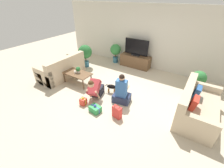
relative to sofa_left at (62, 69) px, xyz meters
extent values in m
plane|color=beige|center=(2.40, 0.10, -0.31)|extent=(16.00, 16.00, 0.00)
cube|color=beige|center=(2.40, 2.73, 0.99)|extent=(8.40, 0.06, 2.60)
cube|color=#C6B293|center=(-0.05, 0.00, -0.08)|extent=(0.89, 1.80, 0.45)
cube|color=#C6B293|center=(0.30, 0.00, 0.36)|extent=(0.20, 1.80, 0.42)
cube|color=#C6B293|center=(-0.05, 0.82, 0.01)|extent=(0.89, 0.16, 0.63)
cube|color=#C6B293|center=(-0.05, -0.82, 0.01)|extent=(0.89, 0.16, 0.63)
cube|color=#288E6B|center=(0.09, 0.00, 0.30)|extent=(0.18, 0.34, 0.32)
cube|color=#C6B293|center=(4.85, 0.35, -0.08)|extent=(0.89, 1.80, 0.45)
cube|color=#C6B293|center=(4.51, 0.35, 0.36)|extent=(0.20, 1.80, 0.42)
cube|color=#C6B293|center=(4.85, -0.47, 0.01)|extent=(0.89, 0.16, 0.63)
cube|color=#C6B293|center=(4.85, 1.17, 0.01)|extent=(0.89, 0.16, 0.63)
cube|color=red|center=(4.71, 0.07, 0.30)|extent=(0.18, 0.34, 0.32)
cube|color=#3366AD|center=(4.71, 0.64, 0.30)|extent=(0.18, 0.34, 0.32)
cube|color=brown|center=(0.88, -0.06, 0.11)|extent=(1.07, 0.55, 0.03)
cylinder|color=brown|center=(0.41, -0.28, -0.11)|extent=(0.04, 0.04, 0.40)
cylinder|color=brown|center=(1.36, -0.28, -0.11)|extent=(0.04, 0.04, 0.40)
cylinder|color=brown|center=(0.41, 0.15, -0.11)|extent=(0.04, 0.04, 0.40)
cylinder|color=brown|center=(1.36, 0.15, -0.11)|extent=(0.04, 0.04, 0.40)
cube|color=brown|center=(2.04, 2.44, -0.04)|extent=(1.35, 0.45, 0.54)
cube|color=black|center=(2.04, 2.44, 0.26)|extent=(0.38, 0.20, 0.05)
cube|color=black|center=(2.04, 2.44, 0.62)|extent=(1.07, 0.03, 0.67)
cylinder|color=#A36042|center=(4.65, 1.60, -0.19)|extent=(0.25, 0.25, 0.23)
cylinder|color=brown|center=(4.65, 1.60, -0.01)|extent=(0.04, 0.04, 0.14)
sphere|color=#337F3D|center=(4.65, 1.60, 0.26)|extent=(0.47, 0.47, 0.47)
cylinder|color=#336B84|center=(0.15, 1.25, -0.17)|extent=(0.25, 0.25, 0.27)
cylinder|color=brown|center=(0.15, 1.25, 0.05)|extent=(0.04, 0.04, 0.18)
sphere|color=#286B33|center=(0.15, 1.25, 0.39)|extent=(0.59, 0.59, 0.59)
cylinder|color=#336B84|center=(1.02, 2.39, -0.17)|extent=(0.24, 0.24, 0.28)
cylinder|color=brown|center=(1.02, 2.39, 0.05)|extent=(0.04, 0.04, 0.15)
sphere|color=#337F3D|center=(1.02, 2.39, 0.33)|extent=(0.50, 0.50, 0.50)
cube|color=#23232D|center=(1.95, -0.22, -0.17)|extent=(0.39, 0.50, 0.28)
cube|color=#AD3338|center=(2.03, -0.51, 0.13)|extent=(0.45, 0.58, 0.48)
sphere|color=tan|center=(2.08, -0.69, 0.35)|extent=(0.19, 0.19, 0.19)
sphere|color=#472D19|center=(2.08, -0.69, 0.38)|extent=(0.17, 0.17, 0.17)
cylinder|color=tan|center=(1.92, -0.64, -0.06)|extent=(0.13, 0.28, 0.42)
cylinder|color=tan|center=(2.20, -0.56, -0.06)|extent=(0.13, 0.28, 0.42)
cube|color=#283351|center=(2.80, -0.14, -0.19)|extent=(0.58, 0.49, 0.24)
cube|color=#3366AD|center=(2.82, -0.20, 0.20)|extent=(0.35, 0.26, 0.54)
sphere|color=tan|center=(2.81, -0.19, 0.55)|extent=(0.18, 0.18, 0.18)
sphere|color=black|center=(2.82, -0.20, 0.58)|extent=(0.16, 0.16, 0.16)
cylinder|color=tan|center=(2.90, 0.03, 0.12)|extent=(0.10, 0.27, 0.06)
cylinder|color=tan|center=(2.65, -0.02, 0.12)|extent=(0.10, 0.27, 0.06)
ellipsoid|color=black|center=(2.28, 0.10, -0.08)|extent=(0.34, 0.22, 0.15)
sphere|color=black|center=(2.46, 0.15, -0.04)|extent=(0.12, 0.12, 0.12)
sphere|color=olive|center=(2.51, 0.17, -0.05)|extent=(0.06, 0.06, 0.06)
cylinder|color=black|center=(2.10, 0.04, -0.05)|extent=(0.09, 0.05, 0.09)
cylinder|color=olive|center=(2.39, 0.09, -0.23)|extent=(0.03, 0.03, 0.16)
cylinder|color=olive|center=(2.36, 0.16, -0.23)|extent=(0.03, 0.03, 0.16)
cylinder|color=olive|center=(2.19, 0.03, -0.23)|extent=(0.03, 0.03, 0.16)
cylinder|color=olive|center=(2.17, 0.10, -0.23)|extent=(0.03, 0.03, 0.16)
cube|color=#2D934C|center=(2.41, -0.96, -0.22)|extent=(0.34, 0.28, 0.18)
cube|color=#3D51BC|center=(2.41, -0.96, -0.22)|extent=(0.32, 0.07, 0.18)
sphere|color=#3D51BC|center=(2.41, -0.96, -0.11)|extent=(0.08, 0.08, 0.08)
cube|color=red|center=(1.91, -0.91, -0.20)|extent=(0.19, 0.18, 0.21)
cube|color=yellow|center=(1.91, -0.91, -0.20)|extent=(0.18, 0.04, 0.21)
sphere|color=yellow|center=(1.91, -0.91, -0.07)|extent=(0.06, 0.06, 0.06)
cube|color=red|center=(3.05, -0.82, -0.14)|extent=(0.27, 0.18, 0.34)
torus|color=#4C3823|center=(3.05, -0.82, 0.06)|extent=(0.19, 0.19, 0.01)
cylinder|color=silver|center=(0.85, -0.12, 0.17)|extent=(0.08, 0.08, 0.09)
torus|color=silver|center=(0.91, -0.12, 0.17)|extent=(0.06, 0.01, 0.06)
cylinder|color=beige|center=(0.92, -0.02, 0.16)|extent=(0.11, 0.11, 0.07)
sphere|color=#286B33|center=(0.92, -0.02, 0.26)|extent=(0.17, 0.17, 0.17)
camera|label=1|loc=(4.58, -3.45, 2.60)|focal=24.00mm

